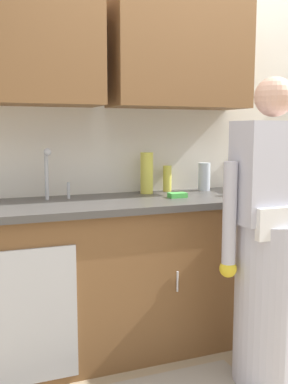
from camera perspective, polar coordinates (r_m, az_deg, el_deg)
The scene contains 10 objects.
kitchen_wall_with_uppers at distance 3.08m, azimuth 1.74°, elevation 10.10°, with size 4.80×0.44×2.70m.
counter_cabinet at distance 2.80m, azimuth -3.92°, elevation -10.97°, with size 1.90×0.62×0.90m.
countertop at distance 2.69m, azimuth -3.96°, elevation -1.43°, with size 1.96×0.66×0.04m, color #474442.
sink at distance 2.62m, azimuth -10.91°, elevation -1.68°, with size 0.50×0.36×0.35m.
person_at_sink at distance 2.46m, azimuth 15.58°, elevation -8.03°, with size 0.55×0.34×1.62m.
bottle_water_short at distance 2.95m, azimuth 0.35°, elevation 2.44°, with size 0.08×0.08×0.27m, color #D8D14C.
bottle_water_tall at distance 3.13m, azimuth 7.69°, elevation 1.95°, with size 0.08×0.08×0.19m, color silver.
bottle_dish_liquid at distance 3.06m, azimuth 2.99°, elevation 1.72°, with size 0.06×0.06×0.18m, color #D8D14C.
cup_by_sink at distance 2.91m, azimuth 11.45°, elevation 0.38°, with size 0.08×0.08×0.09m, color white.
sponge at distance 2.78m, azimuth 4.29°, elevation -0.41°, with size 0.11×0.07×0.03m, color #4CBF4C.
Camera 1 is at (-1.33, -1.84, 1.35)m, focal length 41.78 mm.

